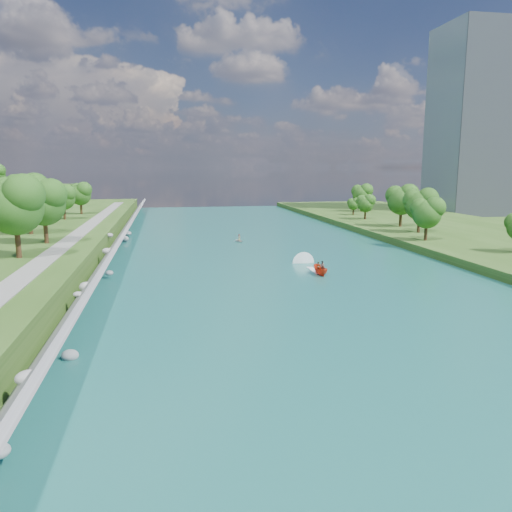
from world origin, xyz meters
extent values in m
plane|color=#2D5119|center=(0.00, 0.00, 0.00)|extent=(260.00, 260.00, 0.00)
cube|color=#185B50|center=(0.00, 20.00, 0.05)|extent=(55.00, 240.00, 0.10)
cube|color=slate|center=(-25.85, 20.00, 1.80)|extent=(3.54, 236.00, 4.05)
ellipsoid|color=gray|center=(-25.62, -31.79, 0.98)|extent=(1.02, 1.15, 0.69)
ellipsoid|color=gray|center=(-25.72, -25.41, 2.20)|extent=(1.75, 1.47, 0.98)
ellipsoid|color=gray|center=(-24.86, -16.90, 0.36)|extent=(1.39, 1.26, 0.98)
ellipsoid|color=gray|center=(-26.14, -4.38, 2.34)|extent=(0.96, 1.01, 0.54)
ellipsoid|color=gray|center=(-26.14, 1.15, 1.79)|extent=(1.60, 1.32, 1.20)
ellipsoid|color=gray|center=(-24.87, 13.37, 0.83)|extent=(1.08, 1.29, 0.73)
ellipsoid|color=gray|center=(-26.09, 22.24, 2.50)|extent=(1.41, 1.16, 0.97)
ellipsoid|color=gray|center=(-25.91, 29.12, 1.61)|extent=(1.55, 1.31, 0.87)
ellipsoid|color=gray|center=(-27.18, 37.61, 2.99)|extent=(1.21, 1.56, 0.80)
ellipsoid|color=gray|center=(-25.34, 48.70, 0.74)|extent=(1.49, 1.72, 1.18)
ellipsoid|color=gray|center=(-25.40, 57.28, 0.74)|extent=(1.66, 1.79, 1.05)
cube|color=gray|center=(-32.50, 20.00, 3.55)|extent=(3.00, 200.00, 0.10)
cube|color=gray|center=(82.50, 95.00, 30.00)|extent=(22.00, 22.00, 60.00)
ellipsoid|color=#254E15|center=(-36.19, 12.50, 9.88)|extent=(7.66, 7.66, 12.77)
ellipsoid|color=#254E15|center=(-35.56, 25.54, 9.38)|extent=(7.06, 7.06, 11.77)
ellipsoid|color=#254E15|center=(-40.79, 37.66, 9.82)|extent=(7.58, 7.58, 12.63)
ellipsoid|color=#254E15|center=(-47.49, 51.39, 9.58)|extent=(7.30, 7.30, 12.17)
ellipsoid|color=#254E15|center=(-39.84, 63.78, 8.16)|extent=(5.59, 5.59, 9.31)
ellipsoid|color=#254E15|center=(-38.23, 77.25, 8.29)|extent=(5.75, 5.75, 9.58)
ellipsoid|color=#254E15|center=(32.18, 30.43, 6.37)|extent=(5.84, 5.84, 9.73)
ellipsoid|color=#254E15|center=(36.75, 41.77, 7.07)|extent=(6.68, 6.68, 11.14)
ellipsoid|color=#254E15|center=(37.92, 52.65, 7.34)|extent=(7.00, 7.00, 11.67)
ellipsoid|color=#254E15|center=(36.38, 70.35, 5.45)|extent=(4.73, 4.73, 7.89)
ellipsoid|color=#254E15|center=(38.03, 83.32, 4.43)|extent=(3.52, 3.52, 5.87)
ellipsoid|color=#254E15|center=(44.66, 93.53, 6.64)|extent=(6.17, 6.17, 10.29)
imported|color=red|center=(4.78, 10.36, 0.85)|extent=(1.50, 3.90, 1.50)
imported|color=#66605B|center=(4.38, 9.96, 1.24)|extent=(0.63, 0.47, 1.58)
imported|color=#66605B|center=(5.28, 10.86, 1.21)|extent=(0.94, 0.92, 1.52)
cube|color=white|center=(4.78, 13.36, 0.13)|extent=(0.90, 5.00, 0.06)
imported|color=#9B9DA4|center=(-1.97, 44.51, 0.37)|extent=(2.32, 2.92, 0.54)
imported|color=#66605B|center=(-1.97, 44.51, 1.01)|extent=(0.74, 0.60, 1.32)
camera|label=1|loc=(-16.90, -57.15, 15.30)|focal=35.00mm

